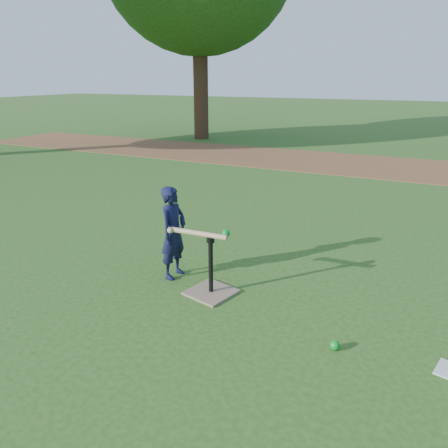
% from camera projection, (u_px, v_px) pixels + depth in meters
% --- Properties ---
extents(ground, '(80.00, 80.00, 0.00)m').
position_uv_depth(ground, '(244.00, 296.00, 4.38)').
color(ground, '#285116').
rests_on(ground, ground).
extents(dirt_strip, '(24.00, 3.00, 0.01)m').
position_uv_depth(dirt_strip, '(366.00, 165.00, 10.75)').
color(dirt_strip, brown).
rests_on(dirt_strip, ground).
extents(child, '(0.25, 0.37, 1.01)m').
position_uv_depth(child, '(173.00, 233.00, 4.65)').
color(child, black).
rests_on(child, ground).
extents(wiffle_ball_ground, '(0.08, 0.08, 0.08)m').
position_uv_depth(wiffle_ball_ground, '(335.00, 345.00, 3.50)').
color(wiffle_ball_ground, '#0C8623').
rests_on(wiffle_ball_ground, ground).
extents(batting_tee, '(0.52, 0.52, 0.61)m').
position_uv_depth(batting_tee, '(211.00, 283.00, 4.39)').
color(batting_tee, '#876E55').
rests_on(batting_tee, ground).
extents(swing_action, '(0.63, 0.23, 0.08)m').
position_uv_depth(swing_action, '(201.00, 233.00, 4.27)').
color(swing_action, tan).
rests_on(swing_action, ground).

